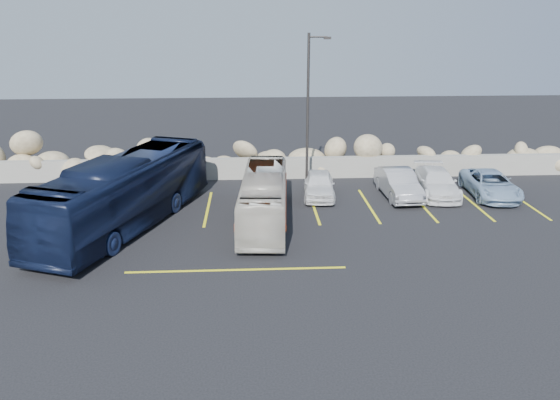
{
  "coord_description": "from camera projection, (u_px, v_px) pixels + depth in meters",
  "views": [
    {
      "loc": [
        -0.38,
        -17.8,
        8.72
      ],
      "look_at": [
        0.8,
        4.0,
        1.38
      ],
      "focal_mm": 35.0,
      "sensor_mm": 36.0,
      "label": 1
    }
  ],
  "objects": [
    {
      "name": "ground",
      "position": [
        264.0,
        272.0,
        19.64
      ],
      "size": [
        90.0,
        90.0,
        0.0
      ],
      "primitive_type": "plane",
      "color": "black",
      "rests_on": "ground"
    },
    {
      "name": "riprap_pile",
      "position": [
        258.0,
        151.0,
        31.72
      ],
      "size": [
        54.0,
        2.8,
        2.6
      ],
      "primitive_type": null,
      "color": "#9D8B67",
      "rests_on": "ground"
    },
    {
      "name": "tour_coach",
      "position": [
        125.0,
        192.0,
        23.5
      ],
      "size": [
        6.31,
        11.29,
        3.09
      ],
      "primitive_type": "imported",
      "rotation": [
        0.0,
        0.0,
        -0.36
      ],
      "color": "black",
      "rests_on": "ground"
    },
    {
      "name": "car_b",
      "position": [
        398.0,
        183.0,
        27.64
      ],
      "size": [
        1.65,
        4.3,
        1.4
      ],
      "primitive_type": "imported",
      "rotation": [
        0.0,
        0.0,
        0.04
      ],
      "color": "#A5A6AA",
      "rests_on": "ground"
    },
    {
      "name": "vintage_bus",
      "position": [
        264.0,
        198.0,
        24.11
      ],
      "size": [
        2.43,
        8.2,
        2.25
      ],
      "primitive_type": "imported",
      "rotation": [
        0.0,
        0.0,
        -0.07
      ],
      "color": "beige",
      "rests_on": "ground"
    },
    {
      "name": "car_d",
      "position": [
        490.0,
        184.0,
        27.76
      ],
      "size": [
        2.38,
        4.66,
        1.26
      ],
      "primitive_type": "imported",
      "rotation": [
        0.0,
        0.0,
        -0.07
      ],
      "color": "#8DAAC8",
      "rests_on": "ground"
    },
    {
      "name": "car_a",
      "position": [
        319.0,
        184.0,
        27.67
      ],
      "size": [
        1.89,
        3.93,
        1.29
      ],
      "primitive_type": "imported",
      "rotation": [
        0.0,
        0.0,
        -0.1
      ],
      "color": "white",
      "rests_on": "ground"
    },
    {
      "name": "car_c",
      "position": [
        436.0,
        183.0,
        27.99
      ],
      "size": [
        2.21,
        4.61,
        1.3
      ],
      "primitive_type": "imported",
      "rotation": [
        0.0,
        0.0,
        -0.09
      ],
      "color": "white",
      "rests_on": "ground"
    },
    {
      "name": "lamppost",
      "position": [
        309.0,
        110.0,
        27.4
      ],
      "size": [
        1.14,
        0.18,
        8.0
      ],
      "color": "#2F2C2A",
      "rests_on": "ground"
    },
    {
      "name": "seawall",
      "position": [
        258.0,
        168.0,
        30.81
      ],
      "size": [
        60.0,
        0.4,
        1.2
      ],
      "primitive_type": "cube",
      "color": "gray",
      "rests_on": "ground"
    },
    {
      "name": "parking_lines",
      "position": [
        361.0,
        216.0,
        25.15
      ],
      "size": [
        18.16,
        9.36,
        0.01
      ],
      "color": "yellow",
      "rests_on": "ground"
    }
  ]
}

